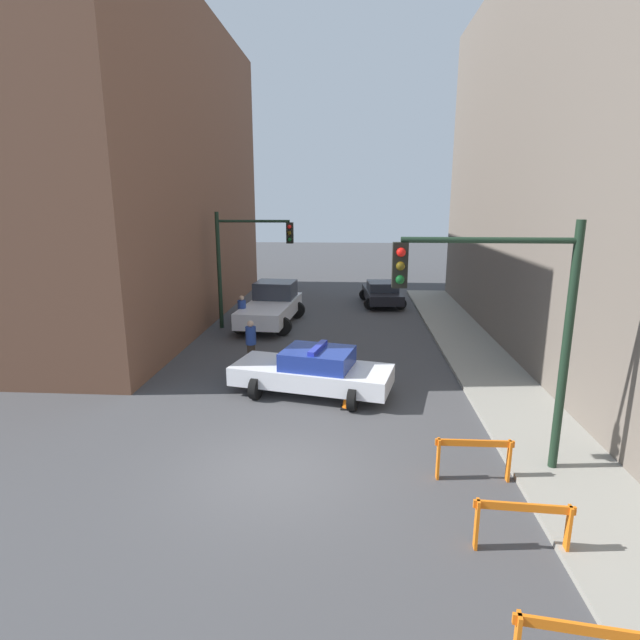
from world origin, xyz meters
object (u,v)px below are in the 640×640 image
Objects in this scene: white_truck at (272,305)px; traffic_cone at (347,397)px; parked_car_near at (382,293)px; pedestrian_crossing at (251,343)px; pedestrian_corner at (242,313)px; police_car at (313,371)px; barrier_back at (474,453)px; traffic_light_near at (510,310)px; traffic_light_far at (243,253)px; barrier_mid at (523,519)px.

white_truck is 10.25m from traffic_cone.
parked_car_near is 2.67× the size of pedestrian_crossing.
traffic_cone is (4.71, -7.95, -0.54)m from pedestrian_corner.
barrier_back is at bearing -127.84° from police_car.
traffic_cone is at bearing 83.20° from pedestrian_corner.
police_car is 0.90× the size of white_truck.
traffic_light_near is 1.04× the size of police_car.
white_truck is at bearing 30.03° from police_car.
parked_car_near is (5.40, 4.91, -0.23)m from white_truck.
traffic_light_far reaches higher than parked_car_near.
parked_car_near is at bearing 41.35° from traffic_light_far.
traffic_light_near is at bearing -120.54° from police_car.
pedestrian_corner is at bearing 122.72° from barrier_back.
traffic_light_far reaches higher than police_car.
traffic_light_near is at bearing -43.27° from traffic_cone.
police_car is at bearing 120.66° from barrier_mid.
traffic_light_near is at bearing 82.84° from barrier_mid.
white_truck is 7.30m from parked_car_near.
pedestrian_crossing is 4.81m from traffic_cone.
traffic_light_near is 3.13× the size of pedestrian_corner.
pedestrian_corner is at bearing -118.84° from white_truck.
traffic_light_near is 0.94× the size of white_truck.
traffic_light_near is 3.25× the size of barrier_mid.
pedestrian_corner is at bearing -135.75° from pedestrian_crossing.
parked_car_near is (2.77, 13.47, -0.05)m from police_car.
pedestrian_crossing reaches higher than police_car.
traffic_light_far is 10.42m from traffic_cone.
police_car is at bearing -68.56° from white_truck.
traffic_light_far is 9.08m from parked_car_near.
traffic_light_near is at bearing 35.48° from barrier_back.
police_car is 3.12× the size of barrier_mid.
white_truck is 3.46× the size of barrier_mid.
pedestrian_corner is 15.65m from barrier_mid.
white_truck is 1.25× the size of parked_car_near.
barrier_back is (3.68, -4.51, -0.11)m from police_car.
white_truck is 16.63m from barrier_mid.
pedestrian_corner is (-7.98, 11.03, -2.67)m from traffic_light_near.
pedestrian_crossing reaches higher than barrier_back.
pedestrian_crossing is (0.28, -6.19, -0.04)m from white_truck.
parked_car_near reaches higher than barrier_mid.
barrier_mid reaches higher than traffic_cone.
traffic_light_far is (-8.03, 11.82, -0.13)m from traffic_light_near.
barrier_back is at bearing -58.83° from traffic_light_far.
barrier_mid is at bearing 81.83° from pedestrian_corner.
police_car is 7.78m from barrier_mid.
barrier_mid is at bearing -97.16° from traffic_light_near.
police_car reaches higher than barrier_mid.
traffic_light_near is 1.17× the size of parked_car_near.
pedestrian_crossing is at bearing 68.71° from pedestrian_corner.
pedestrian_corner reaches higher than barrier_mid.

